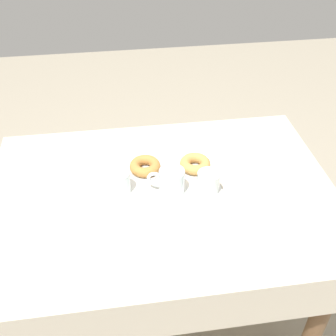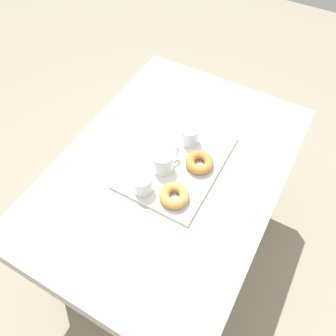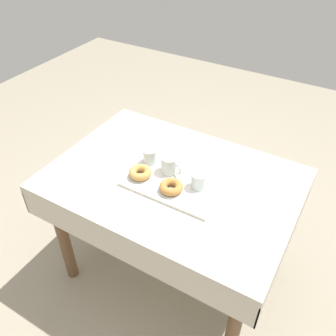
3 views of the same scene
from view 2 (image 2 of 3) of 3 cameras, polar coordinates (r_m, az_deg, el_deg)
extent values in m
plane|color=gray|center=(1.96, 0.23, -12.78)|extent=(6.00, 6.00, 0.00)
cube|color=beige|center=(1.33, 0.34, -0.36)|extent=(1.19, 0.84, 0.04)
cube|color=beige|center=(1.35, 16.19, -9.59)|extent=(1.19, 0.01, 0.14)
cube|color=beige|center=(1.56, -13.19, 3.82)|extent=(1.19, 0.01, 0.14)
cube|color=beige|center=(1.23, -14.37, -22.93)|extent=(0.01, 0.84, 0.14)
cube|color=beige|center=(1.76, 9.88, 11.69)|extent=(0.01, 0.84, 0.14)
cylinder|color=brown|center=(1.87, 16.74, -0.04)|extent=(0.06, 0.06, 0.71)
cylinder|color=brown|center=(1.62, -19.66, -16.22)|extent=(0.06, 0.06, 0.71)
cylinder|color=brown|center=(2.00, -0.96, 7.41)|extent=(0.06, 0.06, 0.71)
cube|color=white|center=(1.32, 1.50, 1.13)|extent=(0.46, 0.34, 0.02)
cylinder|color=silver|center=(1.25, -0.91, 1.14)|extent=(0.08, 0.08, 0.09)
cylinder|color=#B27523|center=(1.26, -0.90, 0.91)|extent=(0.07, 0.07, 0.06)
torus|color=silver|center=(1.27, 1.02, 2.50)|extent=(0.06, 0.03, 0.06)
cylinder|color=silver|center=(1.35, 3.79, 5.64)|extent=(0.07, 0.07, 0.08)
cylinder|color=silver|center=(1.35, 3.77, 5.45)|extent=(0.06, 0.06, 0.06)
cylinder|color=silver|center=(1.21, -4.39, -2.69)|extent=(0.07, 0.07, 0.08)
cylinder|color=silver|center=(1.22, -4.33, -3.18)|extent=(0.06, 0.06, 0.03)
cylinder|color=silver|center=(1.21, 1.07, -5.25)|extent=(0.12, 0.12, 0.01)
torus|color=tan|center=(1.19, 1.09, -4.71)|extent=(0.11, 0.11, 0.04)
cylinder|color=silver|center=(1.30, 5.35, 0.42)|extent=(0.12, 0.12, 0.01)
torus|color=#BC7F3D|center=(1.28, 5.42, 0.98)|extent=(0.11, 0.11, 0.04)
camera|label=1|loc=(1.62, -42.33, 40.71)|focal=43.98mm
camera|label=3|loc=(1.54, 73.32, 25.81)|focal=38.34mm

